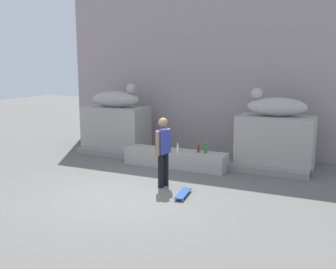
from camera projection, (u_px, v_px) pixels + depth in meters
name	position (u px, v px, depth m)	size (l,w,h in m)	color
ground_plane	(126.00, 195.00, 9.10)	(40.00, 40.00, 0.00)	#605E5B
facade_wall	(207.00, 56.00, 13.25)	(10.05, 0.60, 6.25)	gray
pedestal_left	(116.00, 129.00, 13.38)	(2.06, 1.13, 1.48)	#A39E93
pedestal_right	(275.00, 143.00, 11.22)	(2.06, 1.13, 1.48)	#A39E93
statue_reclining_left	(117.00, 98.00, 13.18)	(1.68, 0.88, 0.78)	#AAA7A3
statue_reclining_right	(276.00, 106.00, 11.04)	(1.67, 0.84, 0.78)	#AAA7A3
ledge_block	(175.00, 159.00, 11.49)	(2.98, 0.65, 0.48)	#A39E93
skater	(163.00, 149.00, 9.58)	(0.26, 0.53, 1.67)	black
skateboard	(183.00, 193.00, 9.03)	(0.31, 0.82, 0.08)	navy
bottle_green	(205.00, 148.00, 11.06)	(0.07, 0.07, 0.33)	#1E722D
bottle_clear	(178.00, 148.00, 11.21)	(0.06, 0.06, 0.27)	silver
bottle_brown	(198.00, 148.00, 11.17)	(0.07, 0.07, 0.29)	#593314
stair_step	(181.00, 160.00, 11.89)	(7.23, 0.50, 0.18)	gray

